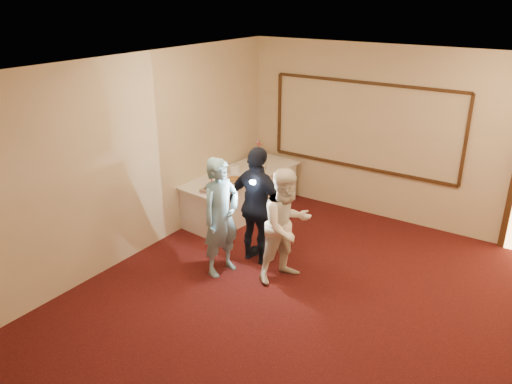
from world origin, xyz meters
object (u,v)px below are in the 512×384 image
(plate_stack_b, at_px, (258,166))
(woman, at_px, (286,226))
(plate_stack_a, at_px, (235,169))
(cupcake_stand, at_px, (259,151))
(buffet_table, at_px, (240,193))
(guest, at_px, (258,206))
(man, at_px, (221,217))
(pavlova_tray, at_px, (217,186))
(tart, at_px, (235,180))

(plate_stack_b, distance_m, woman, 2.42)
(plate_stack_b, bearing_deg, plate_stack_a, -127.02)
(cupcake_stand, bearing_deg, plate_stack_b, -58.02)
(plate_stack_b, bearing_deg, buffet_table, -119.58)
(woman, height_order, guest, guest)
(buffet_table, distance_m, cupcake_stand, 1.04)
(plate_stack_b, xyz_separation_m, man, (0.78, -2.13, 0.01))
(pavlova_tray, bearing_deg, man, -49.55)
(plate_stack_a, height_order, tart, plate_stack_a)
(buffet_table, distance_m, woman, 2.37)
(cupcake_stand, bearing_deg, man, -67.17)
(man, bearing_deg, plate_stack_a, 41.57)
(tart, bearing_deg, plate_stack_b, 87.26)
(plate_stack_b, bearing_deg, cupcake_stand, 121.98)
(woman, bearing_deg, man, 135.92)
(tart, bearing_deg, man, -60.52)
(buffet_table, xyz_separation_m, plate_stack_a, (-0.09, -0.04, 0.46))
(cupcake_stand, bearing_deg, guest, -57.15)
(plate_stack_b, relative_size, tart, 0.81)
(buffet_table, bearing_deg, man, -61.99)
(tart, bearing_deg, plate_stack_a, 125.41)
(man, bearing_deg, guest, -12.92)
(cupcake_stand, xyz_separation_m, man, (1.14, -2.70, -0.06))
(man, height_order, woman, man)
(man, bearing_deg, buffet_table, 38.93)
(woman, xyz_separation_m, guest, (-0.60, 0.21, 0.07))
(cupcake_stand, bearing_deg, plate_stack_a, -84.89)
(plate_stack_a, xyz_separation_m, man, (1.05, -1.78, 0.01))
(plate_stack_a, xyz_separation_m, guest, (1.30, -1.22, 0.04))
(plate_stack_a, xyz_separation_m, tart, (0.24, -0.33, -0.05))
(pavlova_tray, height_order, guest, guest)
(woman, bearing_deg, plate_stack_a, 76.61)
(plate_stack_b, distance_m, tart, 0.69)
(pavlova_tray, relative_size, plate_stack_a, 3.04)
(tart, bearing_deg, cupcake_stand, 104.27)
(pavlova_tray, distance_m, cupcake_stand, 1.81)
(cupcake_stand, distance_m, plate_stack_a, 0.93)
(plate_stack_a, xyz_separation_m, plate_stack_b, (0.27, 0.36, 0.01))
(cupcake_stand, bearing_deg, woman, -49.76)
(buffet_table, xyz_separation_m, cupcake_stand, (-0.17, 0.88, 0.53))
(man, relative_size, woman, 1.06)
(pavlova_tray, distance_m, plate_stack_b, 1.21)
(pavlova_tray, relative_size, cupcake_stand, 1.41)
(plate_stack_a, bearing_deg, tart, -54.59)
(buffet_table, bearing_deg, tart, -68.10)
(buffet_table, bearing_deg, plate_stack_a, -157.02)
(plate_stack_b, height_order, guest, guest)
(guest, bearing_deg, plate_stack_a, -38.16)
(cupcake_stand, bearing_deg, pavlova_tray, -78.90)
(buffet_table, distance_m, tart, 0.57)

